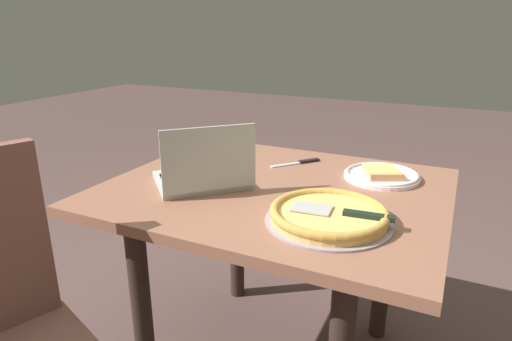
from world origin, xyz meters
TOP-DOWN VIEW (x-y plane):
  - dining_table at (0.00, 0.00)m, footprint 1.07×0.89m
  - laptop at (0.21, 0.10)m, footprint 0.38×0.38m
  - pizza_plate at (-0.30, -0.22)m, footprint 0.25×0.25m
  - pizza_tray at (-0.24, 0.19)m, footprint 0.34×0.34m
  - table_knife at (0.01, -0.27)m, footprint 0.14×0.17m
  - drink_cup at (0.40, -0.21)m, footprint 0.08×0.08m

SIDE VIEW (x-z plane):
  - dining_table at x=0.00m, z-range 0.24..0.95m
  - table_knife at x=0.01m, z-range 0.70..0.71m
  - pizza_plate at x=-0.30m, z-range 0.70..0.74m
  - pizza_tray at x=-0.24m, z-range 0.70..0.75m
  - laptop at x=0.21m, z-range 0.64..0.85m
  - drink_cup at x=0.40m, z-range 0.70..0.80m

